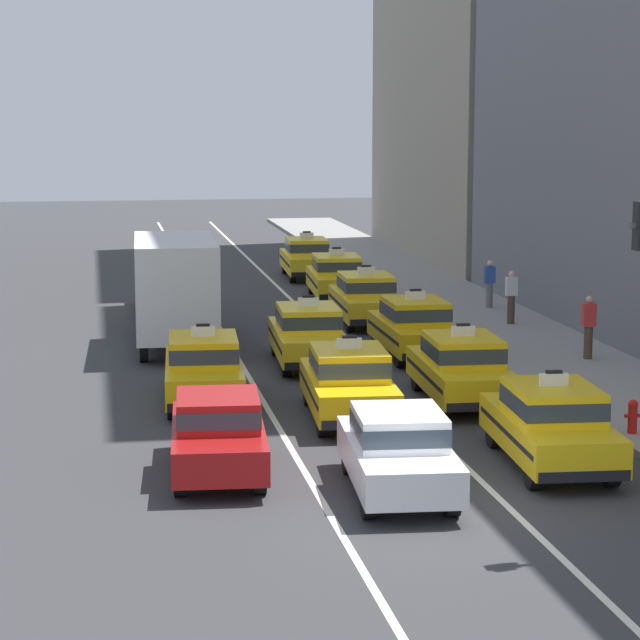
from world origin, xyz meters
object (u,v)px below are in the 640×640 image
at_px(taxi_right_nearest, 551,423).
at_px(taxi_right_fourth, 365,298).
at_px(taxi_left_fourth, 162,286).
at_px(pedestrian_by_storefront, 490,284).
at_px(sedan_left_nearest, 218,432).
at_px(sedan_center_nearest, 398,449).
at_px(pedestrian_near_crosswalk, 511,297).
at_px(box_truck_left_third, 175,287).
at_px(taxi_right_third, 414,326).
at_px(fire_hydrant, 633,415).
at_px(taxi_right_sixth, 306,257).
at_px(taxi_right_second, 462,367).
at_px(taxi_center_third, 308,334).
at_px(taxi_left_second, 204,368).
at_px(pedestrian_trailing, 589,327).
at_px(taxi_right_fifth, 336,276).
at_px(taxi_center_second, 348,382).

xyz_separation_m(taxi_right_nearest, taxi_right_fourth, (-0.07, 17.60, 0.00)).
height_order(taxi_left_fourth, pedestrian_by_storefront, taxi_left_fourth).
height_order(sedan_left_nearest, sedan_center_nearest, same).
bearing_deg(pedestrian_near_crosswalk, box_truck_left_third, -172.63).
relative_size(sedan_left_nearest, taxi_right_third, 0.97).
bearing_deg(pedestrian_near_crosswalk, taxi_right_nearest, -105.28).
bearing_deg(taxi_right_third, fire_hydrant, -77.07).
height_order(taxi_right_third, taxi_right_sixth, same).
relative_size(taxi_right_second, taxi_right_sixth, 1.00).
bearing_deg(sedan_left_nearest, pedestrian_near_crosswalk, 54.85).
distance_m(taxi_center_third, taxi_right_fourth, 7.21).
bearing_deg(taxi_left_second, fire_hydrant, -29.94).
distance_m(sedan_center_nearest, fire_hydrant, 6.58).
relative_size(taxi_right_fourth, pedestrian_by_storefront, 2.81).
distance_m(taxi_right_sixth, pedestrian_trailing, 20.23).
height_order(taxi_right_fourth, pedestrian_near_crosswalk, taxi_right_fourth).
bearing_deg(taxi_right_fourth, taxi_right_fifth, 89.34).
xyz_separation_m(taxi_center_second, taxi_center_third, (0.12, 6.46, 0.00)).
relative_size(sedan_center_nearest, taxi_center_second, 0.95).
relative_size(taxi_center_third, pedestrian_near_crosswalk, 2.71).
distance_m(sedan_center_nearest, pedestrian_near_crosswalk, 18.99).
bearing_deg(sedan_left_nearest, taxi_right_fifth, 73.98).
xyz_separation_m(taxi_center_second, pedestrian_by_storefront, (7.87, 14.89, 0.10)).
bearing_deg(box_truck_left_third, pedestrian_near_crosswalk, 7.37).
bearing_deg(taxi_left_fourth, pedestrian_near_crosswalk, -26.99).
distance_m(box_truck_left_third, taxi_right_sixth, 16.29).
relative_size(taxi_left_second, taxi_left_fourth, 1.01).
distance_m(taxi_left_second, taxi_right_fourth, 12.50).
bearing_deg(taxi_right_fourth, pedestrian_near_crosswalk, -19.65).
xyz_separation_m(box_truck_left_third, taxi_center_second, (3.27, -10.05, -0.90)).
relative_size(taxi_left_second, taxi_center_second, 1.00).
distance_m(taxi_left_fourth, pedestrian_by_storefront, 11.36).
distance_m(taxi_right_fourth, pedestrian_trailing, 9.01).
bearing_deg(taxi_right_nearest, fire_hydrant, 35.15).
xyz_separation_m(taxi_left_fourth, pedestrian_trailing, (11.07, -11.63, 0.16)).
bearing_deg(taxi_right_fourth, pedestrian_trailing, -58.68).
xyz_separation_m(taxi_center_third, pedestrian_trailing, (7.66, -1.13, 0.16)).
distance_m(taxi_center_third, taxi_right_nearest, 11.44).
xyz_separation_m(taxi_center_third, fire_hydrant, (5.49, -9.31, -0.33)).
distance_m(taxi_center_second, taxi_right_third, 7.93).
xyz_separation_m(box_truck_left_third, pedestrian_trailing, (11.05, -4.71, -0.74)).
bearing_deg(box_truck_left_third, taxi_right_fifth, 53.13).
relative_size(taxi_right_fifth, taxi_right_sixth, 1.01).
xyz_separation_m(taxi_center_second, taxi_right_nearest, (3.17, -4.56, 0.00)).
bearing_deg(taxi_left_fourth, fire_hydrant, -65.79).
relative_size(taxi_left_second, pedestrian_by_storefront, 2.83).
distance_m(taxi_right_third, taxi_right_fifth, 11.42).
xyz_separation_m(taxi_center_second, pedestrian_near_crosswalk, (7.54, 11.45, 0.14)).
xyz_separation_m(sedan_center_nearest, fire_hydrant, (5.83, 3.04, -0.30)).
height_order(taxi_left_fourth, taxi_right_fourth, same).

